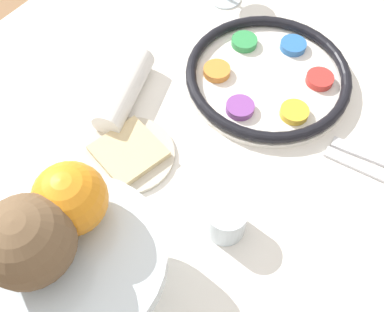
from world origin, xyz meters
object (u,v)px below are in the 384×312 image
seder_plate (268,76)px  napkin_roll (125,90)px  coconut (28,241)px  bread_plate (129,153)px  fruit_stand (79,261)px  cup_mid (226,220)px  orange_fruit (70,199)px

seder_plate → napkin_roll: 0.27m
coconut → bread_plate: (-0.22, -0.07, -0.17)m
fruit_stand → coconut: (0.03, -0.03, 0.08)m
cup_mid → seder_plate: bearing=-160.8°
orange_fruit → coconut: bearing=3.5°
orange_fruit → cup_mid: 0.24m
bread_plate → seder_plate: bearing=160.2°
seder_plate → coconut: 0.53m
bread_plate → napkin_roll: napkin_roll is taller
seder_plate → fruit_stand: fruit_stand is taller
fruit_stand → bread_plate: fruit_stand is taller
coconut → cup_mid: (-0.21, 0.13, -0.15)m
fruit_stand → cup_mid: 0.22m
seder_plate → fruit_stand: bearing=-0.1°
seder_plate → bread_plate: (0.28, -0.10, -0.01)m
bread_plate → cup_mid: 0.21m
coconut → bread_plate: coconut is taller
fruit_stand → cup_mid: bearing=150.7°
napkin_roll → cup_mid: 0.31m
napkin_roll → cup_mid: cup_mid is taller
coconut → napkin_roll: coconut is taller
bread_plate → napkin_roll: size_ratio=0.85×
coconut → napkin_roll: bearing=-153.6°
coconut → cup_mid: coconut is taller
bread_plate → napkin_roll: (-0.09, -0.08, 0.02)m
coconut → bread_plate: bearing=-162.3°
fruit_stand → cup_mid: fruit_stand is taller
fruit_stand → napkin_roll: bearing=-147.3°
napkin_roll → seder_plate: bearing=135.7°
coconut → cup_mid: size_ratio=1.74×
bread_plate → cup_mid: (0.01, 0.20, 0.02)m
orange_fruit → coconut: size_ratio=0.84×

